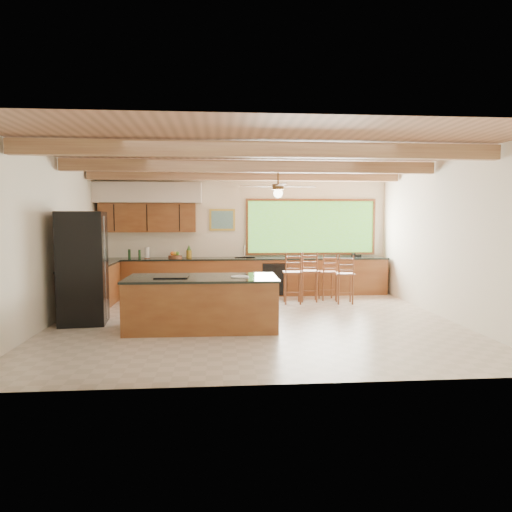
{
  "coord_description": "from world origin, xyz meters",
  "views": [
    {
      "loc": [
        -0.64,
        -8.22,
        1.86
      ],
      "look_at": [
        0.1,
        0.8,
        1.13
      ],
      "focal_mm": 32.0,
      "sensor_mm": 36.0,
      "label": 1
    }
  ],
  "objects": [
    {
      "name": "island",
      "position": [
        -0.93,
        -0.49,
        0.44
      ],
      "size": [
        2.56,
        1.23,
        0.91
      ],
      "rotation": [
        0.0,
        0.0,
        -0.01
      ],
      "color": "brown",
      "rests_on": "ground"
    },
    {
      "name": "bar_stool_a",
      "position": [
        1.4,
        1.86,
        0.67
      ],
      "size": [
        0.46,
        0.46,
        1.14
      ],
      "rotation": [
        0.0,
        0.0,
        -0.13
      ],
      "color": "brown",
      "rests_on": "ground"
    },
    {
      "name": "refrigerator",
      "position": [
        -3.05,
        0.05,
        1.0
      ],
      "size": [
        0.85,
        0.83,
        2.0
      ],
      "rotation": [
        0.0,
        0.0,
        0.1
      ],
      "color": "black",
      "rests_on": "ground"
    },
    {
      "name": "bar_stool_b",
      "position": [
        2.14,
        1.54,
        0.65
      ],
      "size": [
        0.43,
        0.43,
        1.09
      ],
      "rotation": [
        0.0,
        0.0,
        -0.12
      ],
      "color": "brown",
      "rests_on": "ground"
    },
    {
      "name": "counter_run",
      "position": [
        -0.82,
        2.52,
        0.46
      ],
      "size": [
        7.12,
        3.1,
        1.24
      ],
      "color": "brown",
      "rests_on": "ground"
    },
    {
      "name": "bar_stool_d",
      "position": [
        1.87,
        2.03,
        0.64
      ],
      "size": [
        0.42,
        0.42,
        1.07
      ],
      "rotation": [
        0.0,
        0.0,
        0.08
      ],
      "color": "brown",
      "rests_on": "ground"
    },
    {
      "name": "ground",
      "position": [
        0.0,
        0.0,
        0.0
      ],
      "size": [
        7.2,
        7.2,
        0.0
      ],
      "primitive_type": "plane",
      "color": "beige",
      "rests_on": "ground"
    },
    {
      "name": "room_shell",
      "position": [
        -0.17,
        0.65,
        2.21
      ],
      "size": [
        7.27,
        6.54,
        3.02
      ],
      "color": "silver",
      "rests_on": "ground"
    },
    {
      "name": "bar_stool_c",
      "position": [
        0.98,
        1.63,
        0.68
      ],
      "size": [
        0.44,
        0.44,
        1.15
      ],
      "rotation": [
        0.0,
        0.0,
        -0.06
      ],
      "color": "brown",
      "rests_on": "ground"
    }
  ]
}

